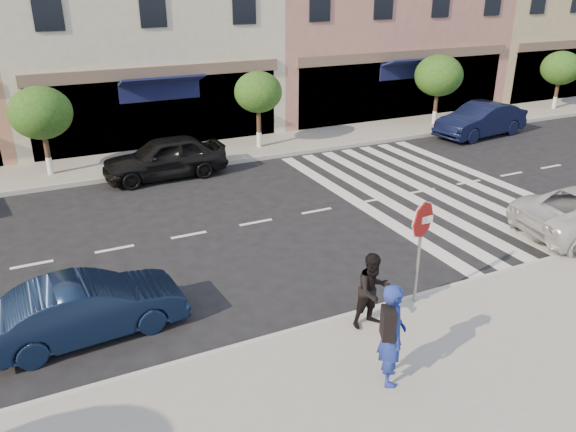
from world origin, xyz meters
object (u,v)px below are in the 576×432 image
(car_near_mid, at_px, (88,308))
(photographer, at_px, (392,334))
(car_far_mid, at_px, (165,157))
(walker, at_px, (373,290))
(car_far_right, at_px, (481,120))
(stop_sign, at_px, (422,229))

(car_near_mid, bearing_deg, photographer, -135.22)
(car_near_mid, xyz_separation_m, car_far_mid, (3.77, 8.80, 0.12))
(photographer, distance_m, walker, 1.68)
(photographer, xyz_separation_m, car_far_right, (13.38, 12.09, -0.34))
(stop_sign, bearing_deg, car_far_right, 42.31)
(car_far_right, bearing_deg, photographer, -55.21)
(photographer, height_order, car_far_mid, photographer)
(car_near_mid, height_order, car_far_mid, car_far_mid)
(car_near_mid, distance_m, car_far_mid, 9.57)
(stop_sign, distance_m, car_near_mid, 6.80)
(car_far_mid, bearing_deg, photographer, 1.07)
(car_far_mid, relative_size, car_far_right, 0.96)
(stop_sign, distance_m, car_far_mid, 11.14)
(car_far_mid, height_order, car_far_right, car_far_right)
(walker, relative_size, car_near_mid, 0.42)
(stop_sign, xyz_separation_m, photographer, (-1.99, -1.87, -0.76))
(car_far_right, bearing_deg, stop_sign, -55.41)
(car_near_mid, distance_m, car_far_right, 19.61)
(walker, distance_m, car_far_mid, 11.18)
(stop_sign, relative_size, car_near_mid, 0.62)
(walker, height_order, car_near_mid, walker)
(car_far_mid, bearing_deg, car_far_right, 85.96)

